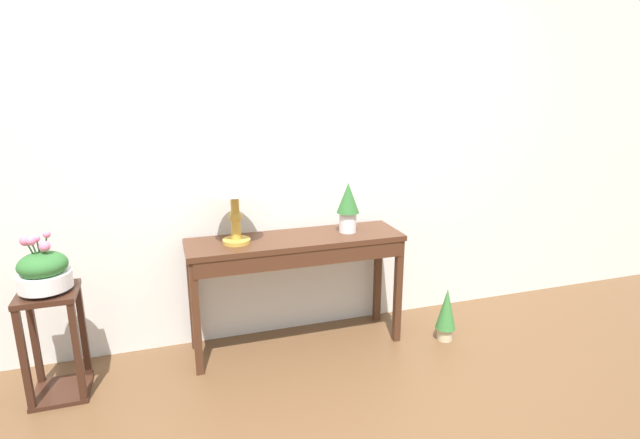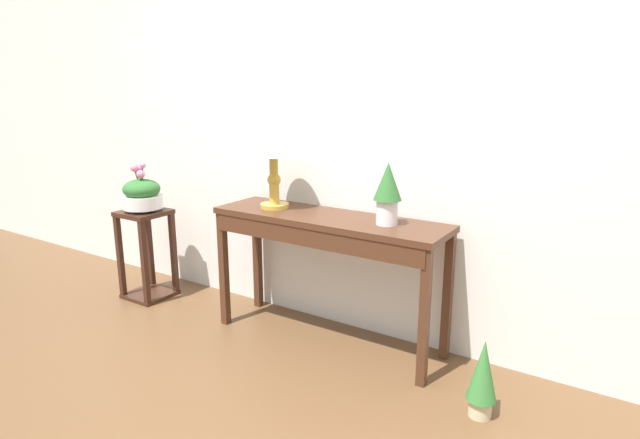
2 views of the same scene
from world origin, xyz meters
name	(u,v)px [view 1 (image 1 of 2)]	position (x,y,z in m)	size (l,w,h in m)	color
back_wall_with_art	(288,131)	(0.00, 1.35, 1.40)	(9.00, 0.10, 2.80)	silver
console_table	(297,254)	(-0.04, 1.04, 0.65)	(1.38, 0.39, 0.76)	#472819
table_lamp	(234,181)	(-0.41, 1.07, 1.14)	(0.31, 0.31, 0.52)	gold
potted_plant_on_console	(348,205)	(0.32, 1.07, 0.94)	(0.15, 0.15, 0.33)	silver
pedestal_stand_left	(55,344)	(-1.46, 0.94, 0.32)	(0.30, 0.30, 0.63)	#381E14
planter_bowl_wide	(43,271)	(-1.46, 0.94, 0.75)	(0.27, 0.27, 0.34)	silver
potted_plant_floor	(446,312)	(0.94, 0.81, 0.20)	(0.14, 0.14, 0.38)	beige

